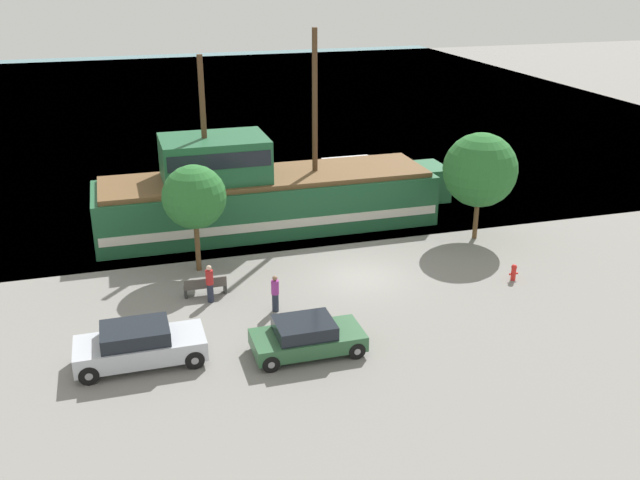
# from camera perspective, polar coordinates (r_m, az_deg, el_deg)

# --- Properties ---
(ground_plane) EXTENTS (160.00, 160.00, 0.00)m
(ground_plane) POSITION_cam_1_polar(r_m,az_deg,el_deg) (32.48, 3.20, -2.98)
(ground_plane) COLOR gray
(water_surface) EXTENTS (80.00, 80.00, 0.00)m
(water_surface) POSITION_cam_1_polar(r_m,az_deg,el_deg) (73.71, -8.48, 10.86)
(water_surface) COLOR slate
(water_surface) RESTS_ON ground
(pirate_ship) EXTENTS (19.09, 4.78, 10.30)m
(pirate_ship) POSITION_cam_1_polar(r_m,az_deg,el_deg) (37.90, -4.68, 3.67)
(pirate_ship) COLOR #1E5633
(pirate_ship) RESTS_ON water_surface
(moored_boat_dockside) EXTENTS (7.86, 2.10, 1.61)m
(moored_boat_dockside) POSITION_cam_1_polar(r_m,az_deg,el_deg) (45.91, 2.84, 5.32)
(moored_boat_dockside) COLOR maroon
(moored_boat_dockside) RESTS_ON water_surface
(parked_car_curb_front) EXTENTS (4.55, 2.00, 1.49)m
(parked_car_curb_front) POSITION_cam_1_polar(r_m,az_deg,el_deg) (26.31, -14.26, -8.13)
(parked_car_curb_front) COLOR #B7BCC6
(parked_car_curb_front) RESTS_ON ground_plane
(parked_car_curb_mid) EXTENTS (4.06, 2.00, 1.32)m
(parked_car_curb_mid) POSITION_cam_1_polar(r_m,az_deg,el_deg) (26.19, -1.06, -7.76)
(parked_car_curb_mid) COLOR #2D5B38
(parked_car_curb_mid) RESTS_ON ground_plane
(fire_hydrant) EXTENTS (0.42, 0.25, 0.76)m
(fire_hydrant) POSITION_cam_1_polar(r_m,az_deg,el_deg) (33.13, 15.23, -2.46)
(fire_hydrant) COLOR red
(fire_hydrant) RESTS_ON ground_plane
(bench_promenade_east) EXTENTS (1.81, 0.45, 0.85)m
(bench_promenade_east) POSITION_cam_1_polar(r_m,az_deg,el_deg) (30.92, -9.16, -3.67)
(bench_promenade_east) COLOR #4C4742
(bench_promenade_east) RESTS_ON ground_plane
(pedestrian_walking_near) EXTENTS (0.32, 0.32, 1.67)m
(pedestrian_walking_near) POSITION_cam_1_polar(r_m,az_deg,el_deg) (30.17, -8.81, -3.46)
(pedestrian_walking_near) COLOR #232838
(pedestrian_walking_near) RESTS_ON ground_plane
(pedestrian_walking_far) EXTENTS (0.32, 0.32, 1.58)m
(pedestrian_walking_far) POSITION_cam_1_polar(r_m,az_deg,el_deg) (29.13, -3.61, -4.29)
(pedestrian_walking_far) COLOR #232838
(pedestrian_walking_far) RESTS_ON ground_plane
(tree_row_east) EXTENTS (2.89, 2.89, 5.02)m
(tree_row_east) POSITION_cam_1_polar(r_m,az_deg,el_deg) (32.36, -10.03, 3.40)
(tree_row_east) COLOR brown
(tree_row_east) RESTS_ON ground_plane
(tree_row_mideast) EXTENTS (3.73, 3.73, 5.52)m
(tree_row_mideast) POSITION_cam_1_polar(r_m,az_deg,el_deg) (36.62, 12.68, 5.48)
(tree_row_mideast) COLOR brown
(tree_row_mideast) RESTS_ON ground_plane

